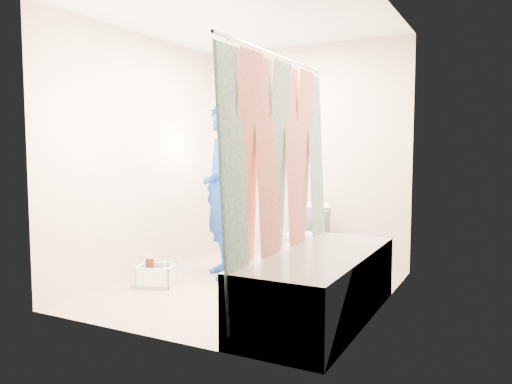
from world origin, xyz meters
The scene contains 14 objects.
floor centered at (0.00, 0.00, 0.00)m, with size 2.60×2.60×0.00m, color tan.
ceiling centered at (0.00, 0.00, 2.40)m, with size 2.40×2.60×0.02m, color silver.
wall_back centered at (0.00, 1.30, 1.20)m, with size 2.40×0.02×2.40m, color beige.
wall_front centered at (0.00, -1.30, 1.20)m, with size 2.40×0.02×2.40m, color beige.
wall_left centered at (-1.20, 0.00, 1.20)m, with size 0.02×2.60×2.40m, color beige.
wall_right centered at (1.20, 0.00, 1.20)m, with size 0.02×2.60×2.40m, color beige.
bathtub centered at (0.85, -0.43, 0.27)m, with size 0.70×1.75×0.50m.
curtain_rod centered at (0.52, -0.43, 1.95)m, with size 0.02×0.02×1.90m, color silver.
shower_curtain centered at (0.52, -0.43, 1.02)m, with size 0.06×1.75×1.80m, color silver.
toilet centered at (0.30, 0.78, 0.35)m, with size 0.39×0.69×0.70m, color white.
tank_lid centered at (0.33, 0.67, 0.41)m, with size 0.43×0.19×0.03m, color silver.
tank_internals centered at (0.22, 0.96, 0.69)m, with size 0.17×0.07×0.23m.
plumber centered at (-0.43, 0.31, 0.86)m, with size 0.63×0.41×1.72m, color navy.
cleaning_caddy centered at (-0.79, -0.28, 0.09)m, with size 0.39×0.35×0.25m.
Camera 1 is at (2.10, -3.89, 1.27)m, focal length 35.00 mm.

